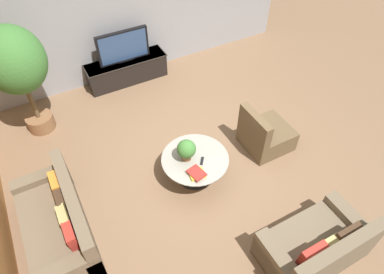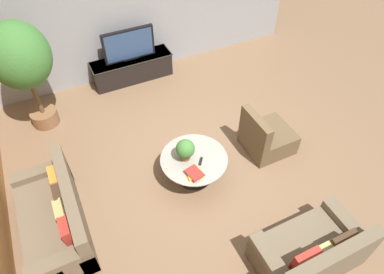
% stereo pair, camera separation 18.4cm
% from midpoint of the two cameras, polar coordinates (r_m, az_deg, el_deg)
% --- Properties ---
extents(ground_plane, '(24.00, 24.00, 0.00)m').
position_cam_midpoint_polar(ground_plane, '(6.01, 1.38, -4.64)').
color(ground_plane, brown).
extents(back_wall_stone, '(7.40, 0.12, 3.00)m').
position_cam_midpoint_polar(back_wall_stone, '(7.50, -11.55, 20.46)').
color(back_wall_stone, '#939399').
rests_on(back_wall_stone, ground).
extents(media_console, '(1.75, 0.50, 0.53)m').
position_cam_midpoint_polar(media_console, '(7.77, -11.47, 10.89)').
color(media_console, black).
rests_on(media_console, ground).
extents(television, '(1.10, 0.13, 0.67)m').
position_cam_midpoint_polar(television, '(7.46, -12.13, 14.53)').
color(television, black).
rests_on(television, media_console).
extents(coffee_table, '(1.09, 1.09, 0.45)m').
position_cam_midpoint_polar(coffee_table, '(5.61, -0.43, -4.47)').
color(coffee_table, black).
rests_on(coffee_table, ground).
extents(couch_by_wall, '(0.84, 1.78, 0.84)m').
position_cam_midpoint_polar(couch_by_wall, '(5.41, -22.26, -13.25)').
color(couch_by_wall, brown).
rests_on(couch_by_wall, ground).
extents(couch_near_entry, '(1.44, 0.84, 0.84)m').
position_cam_midpoint_polar(couch_near_entry, '(5.12, 18.96, -16.93)').
color(couch_near_entry, brown).
rests_on(couch_near_entry, ground).
extents(armchair_wicker, '(0.80, 0.76, 0.86)m').
position_cam_midpoint_polar(armchair_wicker, '(6.23, 11.21, 0.31)').
color(armchair_wicker, brown).
rests_on(armchair_wicker, ground).
extents(potted_palm_tall, '(1.03, 1.03, 2.11)m').
position_cam_midpoint_polar(potted_palm_tall, '(6.45, -28.10, 10.62)').
color(potted_palm_tall, brown).
rests_on(potted_palm_tall, ground).
extents(potted_plant_tabletop, '(0.30, 0.30, 0.38)m').
position_cam_midpoint_polar(potted_plant_tabletop, '(5.35, -1.91, -2.13)').
color(potted_plant_tabletop, brown).
rests_on(potted_plant_tabletop, coffee_table).
extents(book_stack, '(0.27, 0.31, 0.06)m').
position_cam_midpoint_polar(book_stack, '(5.27, -0.21, -6.10)').
color(book_stack, gold).
rests_on(book_stack, coffee_table).
extents(remote_black, '(0.13, 0.15, 0.02)m').
position_cam_midpoint_polar(remote_black, '(5.46, 0.72, -4.02)').
color(remote_black, black).
rests_on(remote_black, coffee_table).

